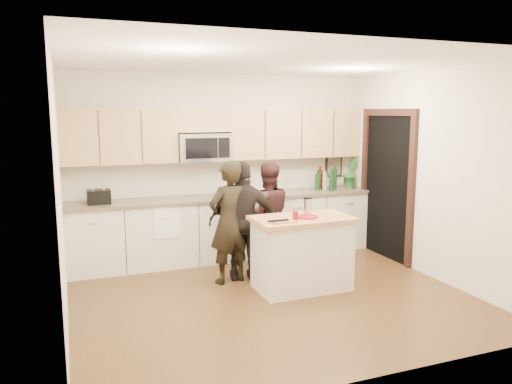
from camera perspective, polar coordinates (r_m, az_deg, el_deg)
name	(u,v)px	position (r m, az deg, el deg)	size (l,w,h in m)	color
floor	(271,296)	(6.04, 1.68, -11.79)	(4.50, 4.50, 0.00)	#51331C
room_shell	(271,150)	(5.65, 1.76, 4.82)	(4.52, 4.02, 2.71)	beige
back_cabinetry	(227,227)	(7.42, -3.35, -3.98)	(4.50, 0.66, 0.94)	beige
upper_cabinetry	(225,133)	(7.38, -3.55, 6.71)	(4.50, 0.33, 0.75)	tan
microwave	(203,147)	(7.26, -6.04, 5.11)	(0.76, 0.41, 0.40)	silver
doorway	(387,180)	(7.59, 14.75, 1.30)	(0.06, 1.25, 2.20)	black
framed_picture	(334,165)	(8.33, 8.87, 3.02)	(0.30, 0.03, 0.38)	black
dish_towel	(165,212)	(6.95, -10.39, -2.25)	(0.34, 0.60, 0.48)	white
island	(302,253)	(6.16, 5.26, -6.94)	(1.21, 0.71, 0.90)	beige
red_plate	(307,217)	(6.03, 5.84, -2.84)	(0.28, 0.28, 0.02)	maroon
box_grater	(308,206)	(6.09, 5.93, -1.59)	(0.09, 0.07, 0.22)	silver
drink_glass	(295,216)	(5.87, 4.51, -2.73)	(0.07, 0.07, 0.10)	maroon
cutting_board	(283,221)	(5.77, 3.14, -3.36)	(0.27, 0.19, 0.02)	tan
tongs	(278,220)	(5.72, 2.56, -3.27)	(0.25, 0.03, 0.02)	black
knife	(281,222)	(5.66, 2.82, -3.48)	(0.18, 0.02, 0.01)	silver
toaster	(99,197)	(6.97, -17.53, -0.52)	(0.30, 0.22, 0.20)	black
bottle_cluster	(327,179)	(7.97, 8.11, 1.52)	(0.41, 0.37, 0.37)	black
orchid	(350,173)	(8.19, 10.68, 2.20)	(0.27, 0.22, 0.49)	#2C6E31
woman_left	(229,222)	(6.30, -3.11, -3.48)	(0.57, 0.37, 1.56)	black
woman_center	(267,214)	(6.98, 1.28, -2.58)	(0.72, 0.56, 1.47)	#341A1B
woman_right	(244,221)	(6.40, -1.40, -3.38)	(0.90, 0.37, 1.53)	black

